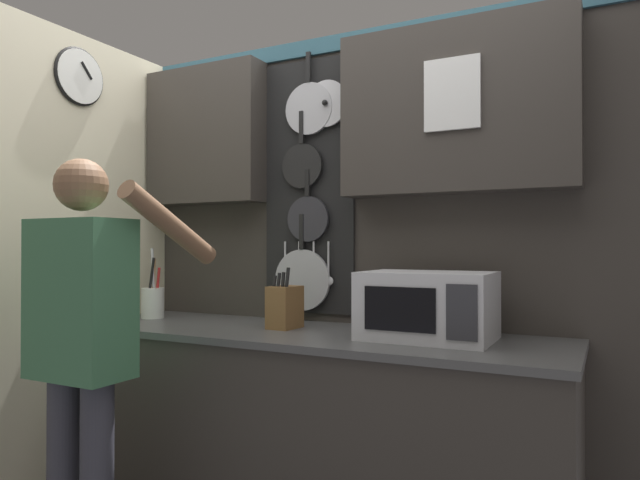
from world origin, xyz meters
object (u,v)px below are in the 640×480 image
at_px(utensil_crock, 153,301).
at_px(person, 83,333).
at_px(knife_block, 285,307).
at_px(microwave, 428,305).

bearing_deg(utensil_crock, person, -66.22).
height_order(utensil_crock, person, person).
xyz_separation_m(utensil_crock, person, (0.30, -0.69, -0.05)).
xyz_separation_m(knife_block, utensil_crock, (-0.78, 0.00, -0.01)).
relative_size(knife_block, person, 0.17).
bearing_deg(person, utensil_crock, 113.78).
xyz_separation_m(microwave, person, (-1.13, -0.68, -0.09)).
relative_size(utensil_crock, person, 0.22).
bearing_deg(microwave, person, -148.86).
height_order(microwave, knife_block, knife_block).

